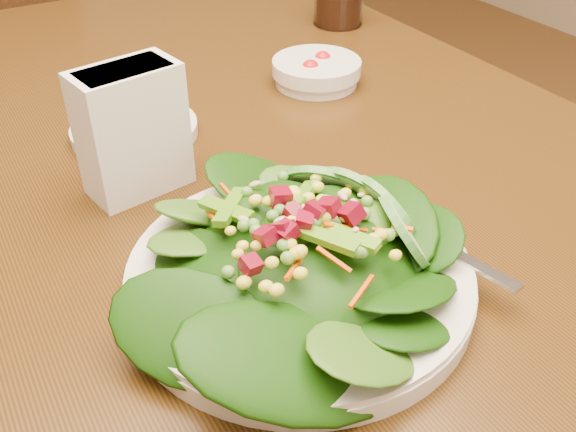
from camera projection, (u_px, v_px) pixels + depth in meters
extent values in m
cube|color=#48290C|center=(246.00, 165.00, 0.79)|extent=(0.90, 1.40, 0.04)
cylinder|color=#4C2A13|center=(272.00, 137.00, 1.61)|extent=(0.07, 0.07, 0.71)
cylinder|color=#4C2A13|center=(17.00, 143.00, 1.89)|extent=(0.04, 0.04, 0.42)
cylinder|color=#4C2A13|center=(100.00, 183.00, 1.71)|extent=(0.04, 0.04, 0.42)
cylinder|color=silver|center=(299.00, 278.00, 0.57)|extent=(0.31, 0.31, 0.02)
ellipsoid|color=black|center=(300.00, 249.00, 0.55)|extent=(0.21, 0.21, 0.05)
cube|color=silver|center=(436.00, 238.00, 0.60)|extent=(0.05, 0.18, 0.01)
cylinder|color=silver|center=(135.00, 130.00, 0.80)|extent=(0.16, 0.16, 0.02)
ellipsoid|color=tan|center=(130.00, 101.00, 0.78)|extent=(0.10, 0.10, 0.06)
cylinder|color=silver|center=(316.00, 72.00, 0.92)|extent=(0.13, 0.13, 0.04)
sphere|color=red|center=(323.00, 60.00, 0.93)|extent=(0.03, 0.03, 0.03)
sphere|color=red|center=(310.00, 69.00, 0.90)|extent=(0.03, 0.03, 0.03)
cylinder|color=black|center=(339.00, 2.00, 1.12)|extent=(0.08, 0.08, 0.08)
cube|color=white|center=(132.00, 131.00, 0.67)|extent=(0.12, 0.08, 0.14)
cube|color=white|center=(131.00, 122.00, 0.66)|extent=(0.10, 0.06, 0.12)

